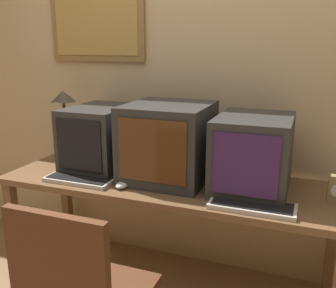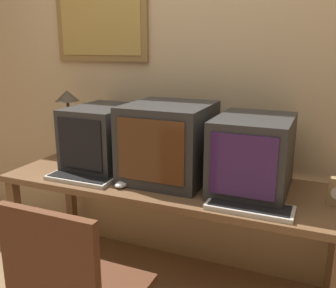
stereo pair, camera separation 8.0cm
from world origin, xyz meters
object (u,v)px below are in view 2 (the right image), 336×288
Objects in this scene: monitor_left at (103,137)px; monitor_right at (253,155)px; keyboard_main at (81,178)px; monitor_center at (169,142)px; desk_lamp at (68,105)px; mouse_near_keyboard at (122,184)px; keyboard_side at (250,207)px.

monitor_right is at bearing -2.08° from monitor_left.
monitor_center is at bearing 27.44° from keyboard_main.
monitor_left is 0.39m from desk_lamp.
desk_lamp reaches higher than monitor_left.
monitor_center is 0.47m from monitor_right.
monitor_left is 0.32m from keyboard_main.
monitor_right is 1.23× the size of keyboard_main.
desk_lamp is (-0.35, 0.38, 0.34)m from keyboard_main.
mouse_near_keyboard is 0.80m from desk_lamp.
monitor_left is at bearing 176.21° from monitor_center.
keyboard_main is (-0.91, -0.23, -0.18)m from monitor_right.
monitor_center is 0.35m from mouse_near_keyboard.
keyboard_main is (0.01, -0.26, -0.18)m from monitor_left.
monitor_left is 1.03m from keyboard_side.
keyboard_side is at bearing -16.23° from monitor_left.
monitor_right is 1.22× the size of keyboard_side.
monitor_right is at bearing 100.16° from keyboard_side.
monitor_center is 0.82m from desk_lamp.
monitor_center reaches higher than monitor_right.
monitor_right reaches higher than keyboard_side.
desk_lamp is (-1.27, 0.15, 0.16)m from monitor_right.
monitor_center is at bearing -10.45° from desk_lamp.
desk_lamp is (-0.34, 0.12, 0.16)m from monitor_left.
mouse_near_keyboard is 0.23× the size of desk_lamp.
monitor_center is 0.61m from keyboard_side.
mouse_near_keyboard is at bearing -42.90° from monitor_left.
keyboard_main is 3.79× the size of mouse_near_keyboard.
monitor_left is at bearing 92.61° from keyboard_main.
monitor_center reaches higher than monitor_left.
keyboard_side is at bearing -1.85° from mouse_near_keyboard.
monitor_right is at bearing -6.77° from desk_lamp.
keyboard_side is at bearing -1.30° from keyboard_main.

